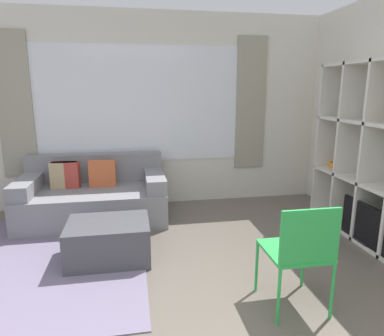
{
  "coord_description": "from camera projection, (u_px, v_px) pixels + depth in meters",
  "views": [
    {
      "loc": [
        -0.13,
        -1.66,
        1.66
      ],
      "look_at": [
        0.49,
        1.78,
        0.85
      ],
      "focal_mm": 32.0,
      "sensor_mm": 36.0,
      "label": 1
    }
  ],
  "objects": [
    {
      "name": "wall_back",
      "position": [
        140.0,
        111.0,
        4.82
      ],
      "size": [
        6.47,
        0.11,
        2.7
      ],
      "color": "silver",
      "rests_on": "ground_plane"
    },
    {
      "name": "area_rug",
      "position": [
        30.0,
        263.0,
        3.33
      ],
      "size": [
        2.22,
        2.37,
        0.01
      ],
      "primitive_type": "cube",
      "color": "slate",
      "rests_on": "ground_plane"
    },
    {
      "name": "couch_main",
      "position": [
        94.0,
        197.0,
        4.44
      ],
      "size": [
        1.8,
        1.0,
        0.8
      ],
      "color": "gray",
      "rests_on": "ground_plane"
    },
    {
      "name": "ottoman",
      "position": [
        109.0,
        241.0,
        3.38
      ],
      "size": [
        0.79,
        0.6,
        0.39
      ],
      "color": "#47474C",
      "rests_on": "ground_plane"
    },
    {
      "name": "folding_chair",
      "position": [
        300.0,
        248.0,
        2.51
      ],
      "size": [
        0.44,
        0.46,
        0.86
      ],
      "rotation": [
        0.0,
        0.0,
        3.14
      ],
      "color": "green",
      "rests_on": "ground_plane"
    }
  ]
}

